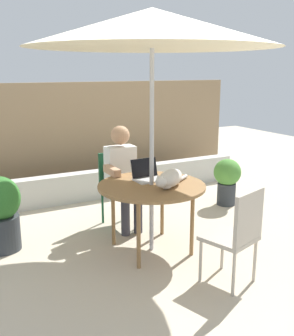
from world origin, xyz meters
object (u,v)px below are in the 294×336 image
(patio_table, at_px, (152,190))
(person_seated, at_px, (123,172))
(cat, at_px, (170,179))
(potted_plant_near_fence, at_px, (227,178))
(laptop, at_px, (147,174))
(chair_occupied, at_px, (118,183))
(chair_empty, at_px, (238,231))
(potted_plant_by_chair, at_px, (1,212))
(patio_umbrella, at_px, (152,28))

(patio_table, relative_size, person_seated, 0.90)
(cat, relative_size, potted_plant_near_fence, 0.87)
(laptop, relative_size, potted_plant_near_fence, 0.48)
(chair_occupied, xyz_separation_m, laptop, (0.05, -0.66, 0.26))
(cat, bearing_deg, chair_empty, -76.29)
(patio_table, bearing_deg, potted_plant_near_fence, 25.95)
(chair_occupied, xyz_separation_m, chair_empty, (0.31, -1.83, 0.00))
(potted_plant_by_chair, bearing_deg, person_seated, -1.04)
(patio_umbrella, distance_m, chair_empty, 1.98)
(patio_table, bearing_deg, person_seated, 90.00)
(chair_empty, height_order, potted_plant_near_fence, chair_empty)
(chair_occupied, height_order, laptop, laptop)
(potted_plant_near_fence, bearing_deg, potted_plant_by_chair, -178.85)
(patio_umbrella, bearing_deg, potted_plant_by_chair, 152.14)
(patio_umbrella, xyz_separation_m, cat, (0.11, -0.16, -1.42))
(chair_empty, xyz_separation_m, potted_plant_near_fence, (1.30, 1.76, -0.13))
(patio_umbrella, bearing_deg, cat, -54.78)
(laptop, relative_size, potted_plant_by_chair, 0.39)
(cat, distance_m, potted_plant_by_chair, 1.77)
(patio_table, xyz_separation_m, potted_plant_near_fence, (1.61, 0.79, -0.28))
(potted_plant_near_fence, height_order, potted_plant_by_chair, potted_plant_by_chair)
(laptop, xyz_separation_m, potted_plant_near_fence, (1.57, 0.59, -0.39))
(chair_occupied, distance_m, potted_plant_near_fence, 1.62)
(laptop, bearing_deg, cat, -79.37)
(patio_table, bearing_deg, potted_plant_by_chair, 152.14)
(cat, bearing_deg, potted_plant_near_fence, 32.23)
(chair_empty, relative_size, laptop, 2.81)
(laptop, distance_m, potted_plant_by_chair, 1.55)
(patio_table, bearing_deg, chair_empty, -72.23)
(chair_empty, relative_size, cat, 1.54)
(person_seated, bearing_deg, chair_occupied, 90.00)
(cat, height_order, potted_plant_near_fence, cat)
(chair_empty, xyz_separation_m, laptop, (-0.26, 1.17, 0.26))
(patio_table, distance_m, chair_occupied, 0.87)
(patio_umbrella, height_order, chair_empty, patio_umbrella)
(chair_empty, height_order, cat, cat)
(chair_occupied, bearing_deg, patio_table, -90.00)
(patio_table, relative_size, potted_plant_by_chair, 1.38)
(person_seated, distance_m, cat, 0.88)
(chair_occupied, bearing_deg, cat, -83.64)
(cat, height_order, potted_plant_by_chair, cat)
(chair_empty, relative_size, potted_plant_near_fence, 1.35)
(laptop, distance_m, potted_plant_near_fence, 1.72)
(patio_table, distance_m, potted_plant_near_fence, 1.82)
(chair_empty, xyz_separation_m, person_seated, (-0.31, 1.67, 0.17))
(laptop, bearing_deg, chair_occupied, 94.00)
(patio_umbrella, relative_size, laptop, 7.69)
(chair_empty, bearing_deg, patio_umbrella, 107.77)
(patio_table, bearing_deg, cat, -54.78)
(patio_umbrella, xyz_separation_m, laptop, (0.05, 0.20, -1.44))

